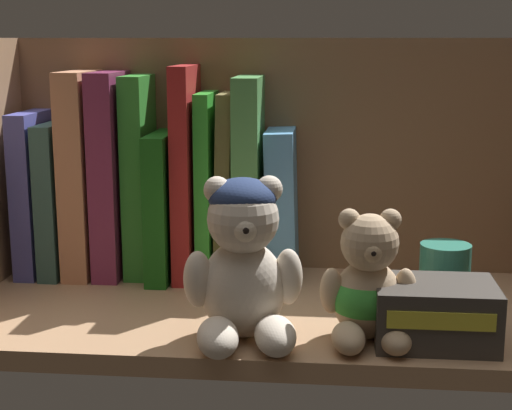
% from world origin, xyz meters
% --- Properties ---
extents(shelf_board, '(0.64, 0.29, 0.02)m').
position_xyz_m(shelf_board, '(0.00, 0.00, 0.01)').
color(shelf_board, '#A87F5B').
rests_on(shelf_board, ground).
extents(shelf_back_panel, '(0.67, 0.01, 0.30)m').
position_xyz_m(shelf_back_panel, '(0.00, 0.15, 0.15)').
color(shelf_back_panel, '#855F43').
rests_on(shelf_back_panel, ground).
extents(book_0, '(0.02, 0.13, 0.19)m').
position_xyz_m(book_0, '(-0.29, 0.11, 0.12)').
color(book_0, '#4B4EA6').
rests_on(book_0, shelf_board).
extents(book_1, '(0.02, 0.13, 0.18)m').
position_xyz_m(book_1, '(-0.27, 0.11, 0.11)').
color(book_1, '#375D58').
rests_on(book_1, shelf_board).
extents(book_2, '(0.03, 0.13, 0.24)m').
position_xyz_m(book_2, '(-0.23, 0.11, 0.14)').
color(book_2, tan).
rests_on(book_2, shelf_board).
extents(book_3, '(0.03, 0.12, 0.24)m').
position_xyz_m(book_3, '(-0.20, 0.11, 0.14)').
color(book_3, '#7E2C53').
rests_on(book_3, shelf_board).
extents(book_4, '(0.03, 0.10, 0.23)m').
position_xyz_m(book_4, '(-0.17, 0.11, 0.14)').
color(book_4, green).
rests_on(book_4, shelf_board).
extents(book_5, '(0.03, 0.15, 0.17)m').
position_xyz_m(book_5, '(-0.14, 0.11, 0.11)').
color(book_5, '#185A17').
rests_on(book_5, shelf_board).
extents(book_6, '(0.02, 0.13, 0.25)m').
position_xyz_m(book_6, '(-0.11, 0.11, 0.14)').
color(book_6, '#A42121').
rests_on(book_6, shelf_board).
extents(book_7, '(0.02, 0.11, 0.22)m').
position_xyz_m(book_7, '(-0.09, 0.11, 0.13)').
color(book_7, green).
rests_on(book_7, shelf_board).
extents(book_8, '(0.02, 0.09, 0.22)m').
position_xyz_m(book_8, '(-0.07, 0.11, 0.13)').
color(book_8, brown).
rests_on(book_8, shelf_board).
extents(book_9, '(0.03, 0.13, 0.23)m').
position_xyz_m(book_9, '(-0.04, 0.11, 0.14)').
color(book_9, '#4E954C').
rests_on(book_9, shelf_board).
extents(book_10, '(0.04, 0.10, 0.17)m').
position_xyz_m(book_10, '(-0.00, 0.11, 0.11)').
color(book_10, '#5591C8').
rests_on(book_10, shelf_board).
extents(teddy_bear_larger, '(0.11, 0.12, 0.15)m').
position_xyz_m(teddy_bear_larger, '(-0.02, -0.09, 0.09)').
color(teddy_bear_larger, beige).
rests_on(teddy_bear_larger, shelf_board).
extents(teddy_bear_smaller, '(0.09, 0.10, 0.12)m').
position_xyz_m(teddy_bear_smaller, '(0.09, -0.08, 0.07)').
color(teddy_bear_smaller, tan).
rests_on(teddy_bear_smaller, shelf_board).
extents(pillar_candle, '(0.05, 0.05, 0.07)m').
position_xyz_m(pillar_candle, '(0.17, -0.00, 0.06)').
color(pillar_candle, '#2D7A66').
rests_on(pillar_candle, shelf_board).
extents(small_product_box, '(0.11, 0.08, 0.06)m').
position_xyz_m(small_product_box, '(0.15, -0.09, 0.05)').
color(small_product_box, '#38332D').
rests_on(small_product_box, shelf_board).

